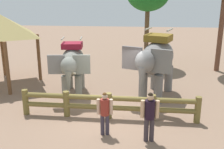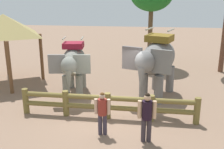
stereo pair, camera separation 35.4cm
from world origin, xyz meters
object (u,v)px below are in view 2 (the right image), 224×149
(tourist_woman_in_black, at_px, (102,111))
(thatched_shelter, at_px, (4,26))
(elephant_center, at_px, (157,60))
(log_fence, at_px, (108,104))
(elephant_near_left, at_px, (73,63))
(tourist_man_in_blue, at_px, (147,114))

(tourist_woman_in_black, bearing_deg, thatched_shelter, 140.00)
(elephant_center, bearing_deg, thatched_shelter, 171.37)
(elephant_center, xyz_separation_m, tourist_woman_in_black, (-1.91, -3.81, -0.91))
(tourist_woman_in_black, bearing_deg, log_fence, 90.37)
(elephant_center, distance_m, tourist_woman_in_black, 4.36)
(log_fence, bearing_deg, elephant_near_left, 128.87)
(tourist_woman_in_black, bearing_deg, elephant_center, 63.43)
(log_fence, bearing_deg, tourist_woman_in_black, -89.63)
(elephant_center, distance_m, tourist_man_in_blue, 4.20)
(elephant_center, bearing_deg, tourist_woman_in_black, -116.57)
(elephant_center, distance_m, thatched_shelter, 8.08)
(elephant_near_left, relative_size, tourist_woman_in_black, 2.07)
(log_fence, distance_m, tourist_man_in_blue, 2.24)
(thatched_shelter, bearing_deg, tourist_woman_in_black, -40.00)
(log_fence, relative_size, elephant_near_left, 2.17)
(elephant_near_left, distance_m, tourist_woman_in_black, 4.33)
(elephant_near_left, height_order, tourist_woman_in_black, elephant_near_left)
(elephant_center, relative_size, tourist_man_in_blue, 2.23)
(tourist_man_in_blue, bearing_deg, log_fence, 133.58)
(log_fence, relative_size, tourist_man_in_blue, 4.08)
(elephant_center, bearing_deg, log_fence, -127.39)
(log_fence, distance_m, elephant_center, 3.38)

